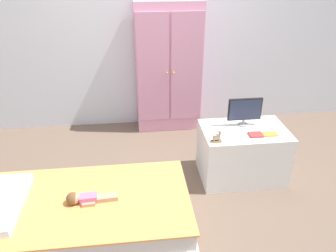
{
  "coord_description": "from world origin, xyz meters",
  "views": [
    {
      "loc": [
        -0.24,
        -2.35,
        2.01
      ],
      "look_at": [
        0.06,
        0.3,
        0.58
      ],
      "focal_mm": 35.32,
      "sensor_mm": 36.0,
      "label": 1
    }
  ],
  "objects_px": {
    "doll": "(82,198)",
    "tv_monitor": "(245,110)",
    "tv_stand": "(242,153)",
    "wardrobe": "(169,68)",
    "book_orange": "(270,134)",
    "bed": "(87,214)",
    "rocking_horse_toy": "(218,136)",
    "book_red": "(256,135)"
  },
  "relations": [
    {
      "from": "bed",
      "to": "wardrobe",
      "type": "bearing_deg",
      "value": 62.95
    },
    {
      "from": "book_red",
      "to": "book_orange",
      "type": "distance_m",
      "value": 0.13
    },
    {
      "from": "rocking_horse_toy",
      "to": "book_orange",
      "type": "distance_m",
      "value": 0.52
    },
    {
      "from": "bed",
      "to": "rocking_horse_toy",
      "type": "xyz_separation_m",
      "value": [
        1.13,
        0.36,
        0.44
      ]
    },
    {
      "from": "tv_stand",
      "to": "tv_monitor",
      "type": "bearing_deg",
      "value": 83.51
    },
    {
      "from": "book_red",
      "to": "book_orange",
      "type": "xyz_separation_m",
      "value": [
        0.13,
        0.0,
        -0.0
      ]
    },
    {
      "from": "doll",
      "to": "book_red",
      "type": "distance_m",
      "value": 1.6
    },
    {
      "from": "doll",
      "to": "tv_stand",
      "type": "height_order",
      "value": "tv_stand"
    },
    {
      "from": "bed",
      "to": "book_red",
      "type": "relative_size",
      "value": 13.45
    },
    {
      "from": "wardrobe",
      "to": "book_orange",
      "type": "xyz_separation_m",
      "value": [
        0.78,
        -1.25,
        -0.25
      ]
    },
    {
      "from": "book_orange",
      "to": "tv_stand",
      "type": "bearing_deg",
      "value": 148.68
    },
    {
      "from": "tv_stand",
      "to": "book_orange",
      "type": "bearing_deg",
      "value": -31.32
    },
    {
      "from": "doll",
      "to": "tv_stand",
      "type": "bearing_deg",
      "value": 21.28
    },
    {
      "from": "tv_monitor",
      "to": "book_red",
      "type": "distance_m",
      "value": 0.26
    },
    {
      "from": "rocking_horse_toy",
      "to": "tv_monitor",
      "type": "bearing_deg",
      "value": 40.33
    },
    {
      "from": "doll",
      "to": "bed",
      "type": "bearing_deg",
      "value": 57.6
    },
    {
      "from": "wardrobe",
      "to": "book_orange",
      "type": "height_order",
      "value": "wardrobe"
    },
    {
      "from": "bed",
      "to": "wardrobe",
      "type": "relative_size",
      "value": 1.07
    },
    {
      "from": "bed",
      "to": "rocking_horse_toy",
      "type": "distance_m",
      "value": 1.26
    },
    {
      "from": "doll",
      "to": "book_orange",
      "type": "bearing_deg",
      "value": 15.21
    },
    {
      "from": "tv_monitor",
      "to": "book_red",
      "type": "bearing_deg",
      "value": -76.57
    },
    {
      "from": "tv_stand",
      "to": "tv_monitor",
      "type": "distance_m",
      "value": 0.43
    },
    {
      "from": "rocking_horse_toy",
      "to": "book_orange",
      "type": "relative_size",
      "value": 0.85
    },
    {
      "from": "doll",
      "to": "tv_monitor",
      "type": "relative_size",
      "value": 1.22
    },
    {
      "from": "wardrobe",
      "to": "tv_stand",
      "type": "xyz_separation_m",
      "value": [
        0.59,
        -1.13,
        -0.51
      ]
    },
    {
      "from": "doll",
      "to": "tv_stand",
      "type": "xyz_separation_m",
      "value": [
        1.46,
        0.57,
        -0.06
      ]
    },
    {
      "from": "doll",
      "to": "book_orange",
      "type": "height_order",
      "value": "book_orange"
    },
    {
      "from": "wardrobe",
      "to": "tv_stand",
      "type": "relative_size",
      "value": 1.93
    },
    {
      "from": "bed",
      "to": "book_red",
      "type": "height_order",
      "value": "book_red"
    },
    {
      "from": "tv_stand",
      "to": "rocking_horse_toy",
      "type": "bearing_deg",
      "value": -149.4
    },
    {
      "from": "tv_monitor",
      "to": "book_red",
      "type": "height_order",
      "value": "tv_monitor"
    },
    {
      "from": "doll",
      "to": "tv_stand",
      "type": "relative_size",
      "value": 0.49
    },
    {
      "from": "wardrobe",
      "to": "tv_monitor",
      "type": "xyz_separation_m",
      "value": [
        0.6,
        -1.04,
        -0.09
      ]
    },
    {
      "from": "wardrobe",
      "to": "book_orange",
      "type": "relative_size",
      "value": 11.33
    },
    {
      "from": "tv_stand",
      "to": "book_red",
      "type": "xyz_separation_m",
      "value": [
        0.06,
        -0.12,
        0.27
      ]
    },
    {
      "from": "doll",
      "to": "book_orange",
      "type": "relative_size",
      "value": 2.88
    },
    {
      "from": "tv_monitor",
      "to": "wardrobe",
      "type": "bearing_deg",
      "value": 119.95
    },
    {
      "from": "wardrobe",
      "to": "book_orange",
      "type": "bearing_deg",
      "value": -57.88
    },
    {
      "from": "bed",
      "to": "rocking_horse_toy",
      "type": "bearing_deg",
      "value": 17.73
    },
    {
      "from": "tv_monitor",
      "to": "rocking_horse_toy",
      "type": "xyz_separation_m",
      "value": [
        -0.33,
        -0.28,
        -0.11
      ]
    },
    {
      "from": "book_orange",
      "to": "tv_monitor",
      "type": "bearing_deg",
      "value": 131.53
    },
    {
      "from": "tv_monitor",
      "to": "rocking_horse_toy",
      "type": "bearing_deg",
      "value": -139.67
    }
  ]
}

